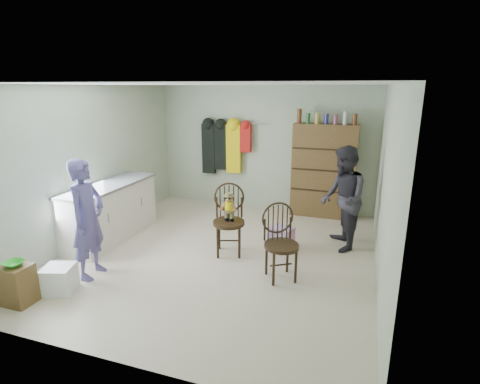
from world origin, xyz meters
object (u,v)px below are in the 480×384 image
(chair_front, at_px, (229,214))
(chair_far, at_px, (280,239))
(counter, at_px, (111,211))
(dresser, at_px, (324,170))

(chair_front, distance_m, chair_far, 1.04)
(counter, relative_size, chair_front, 1.73)
(counter, height_order, chair_front, chair_front)
(dresser, bearing_deg, counter, -144.31)
(chair_far, bearing_deg, dresser, 53.24)
(chair_far, bearing_deg, counter, 140.24)
(chair_far, height_order, dresser, dresser)
(chair_front, bearing_deg, chair_far, -47.43)
(counter, distance_m, chair_front, 2.07)
(counter, bearing_deg, chair_far, -8.03)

